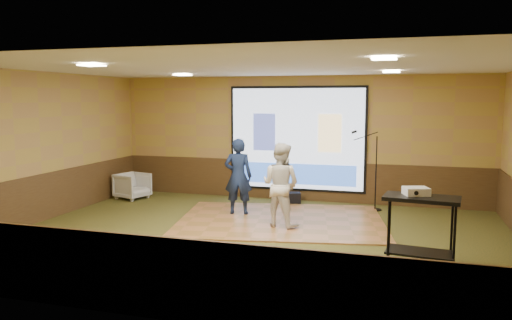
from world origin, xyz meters
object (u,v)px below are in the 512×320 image
(mic_stand, at_px, (373,188))
(duffel_bag, at_px, (291,198))
(projector_screen, at_px, (297,140))
(av_table, at_px, (421,217))
(dance_floor, at_px, (281,220))
(banquet_chair, at_px, (132,186))
(projector, at_px, (416,191))
(player_left, at_px, (238,176))
(player_right, at_px, (281,185))

(mic_stand, height_order, duffel_bag, mic_stand)
(projector_screen, bearing_deg, av_table, -58.09)
(dance_floor, xyz_separation_m, av_table, (2.60, -2.28, 0.77))
(banquet_chair, bearing_deg, projector, -101.06)
(mic_stand, bearing_deg, projector_screen, 169.62)
(player_left, height_order, player_right, player_left)
(projector_screen, bearing_deg, player_right, -84.40)
(projector, xyz_separation_m, mic_stand, (-0.82, 3.77, -0.65))
(projector_screen, bearing_deg, projector, -58.34)
(player_left, distance_m, av_table, 4.40)
(dance_floor, distance_m, av_table, 3.54)
(av_table, bearing_deg, projector_screen, 121.91)
(dance_floor, distance_m, mic_stand, 2.37)
(player_left, relative_size, duffel_bag, 3.77)
(dance_floor, xyz_separation_m, duffel_bag, (-0.17, 1.71, 0.12))
(dance_floor, distance_m, banquet_chair, 4.23)
(dance_floor, relative_size, banquet_chair, 5.79)
(player_left, height_order, banquet_chair, player_left)
(duffel_bag, bearing_deg, player_left, -119.64)
(projector, bearing_deg, projector_screen, 103.08)
(projector_screen, height_order, dance_floor, projector_screen)
(projector_screen, height_order, banquet_chair, projector_screen)
(player_left, height_order, av_table, player_left)
(projector, relative_size, banquet_chair, 0.48)
(projector, distance_m, banquet_chair, 7.43)
(player_left, relative_size, mic_stand, 0.91)
(projector_screen, relative_size, banquet_chair, 4.72)
(projector, distance_m, duffel_bag, 4.85)
(projector_screen, relative_size, dance_floor, 0.82)
(player_left, distance_m, mic_stand, 3.02)
(projector, relative_size, mic_stand, 0.19)
(player_left, distance_m, player_right, 1.32)
(dance_floor, distance_m, player_left, 1.31)
(mic_stand, bearing_deg, duffel_bag, -177.41)
(projector, height_order, mic_stand, mic_stand)
(mic_stand, bearing_deg, player_left, -147.31)
(player_left, bearing_deg, dance_floor, 153.86)
(projector_screen, xyz_separation_m, player_right, (0.26, -2.62, -0.65))
(av_table, bearing_deg, duffel_bag, 124.81)
(player_right, distance_m, av_table, 3.08)
(projector_screen, distance_m, player_left, 2.16)
(dance_floor, height_order, banquet_chair, banquet_chair)
(dance_floor, relative_size, duffel_bag, 9.54)
(dance_floor, distance_m, projector, 3.53)
(player_right, bearing_deg, projector_screen, -68.39)
(player_left, xyz_separation_m, banquet_chair, (-3.06, 0.90, -0.51))
(av_table, distance_m, mic_stand, 3.97)
(mic_stand, xyz_separation_m, duffel_bag, (-1.87, 0.13, -0.36))
(banquet_chair, bearing_deg, mic_stand, -69.91)
(mic_stand, height_order, banquet_chair, mic_stand)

